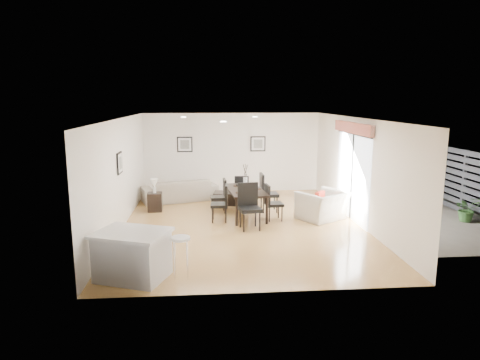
{
  "coord_description": "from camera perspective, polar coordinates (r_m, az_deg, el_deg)",
  "views": [
    {
      "loc": [
        -0.91,
        -10.58,
        3.17
      ],
      "look_at": [
        -0.01,
        0.4,
        1.07
      ],
      "focal_mm": 32.0,
      "sensor_mm": 36.0,
      "label": 1
    }
  ],
  "objects": [
    {
      "name": "wall_front",
      "position": [
        6.89,
        3.08,
        -4.55
      ],
      "size": [
        6.0,
        0.04,
        2.7
      ],
      "primitive_type": "cube",
      "color": "white",
      "rests_on": "ground"
    },
    {
      "name": "dining_chair_foot",
      "position": [
        12.75,
        0.21,
        -1.21
      ],
      "size": [
        0.45,
        0.45,
        0.93
      ],
      "rotation": [
        0.0,
        0.0,
        3.07
      ],
      "color": "black",
      "rests_on": "ground"
    },
    {
      "name": "dining_table",
      "position": [
        11.62,
        0.71,
        -1.61
      ],
      "size": [
        1.1,
        1.9,
        0.75
      ],
      "rotation": [
        0.0,
        0.0,
        0.11
      ],
      "color": "black",
      "rests_on": "ground"
    },
    {
      "name": "courtyard",
      "position": [
        13.64,
        26.64,
        0.14
      ],
      "size": [
        6.0,
        6.0,
        2.0
      ],
      "color": "gray",
      "rests_on": "ground"
    },
    {
      "name": "table_lamp",
      "position": [
        12.37,
        -11.36,
        -0.5
      ],
      "size": [
        0.21,
        0.21,
        0.4
      ],
      "color": "white",
      "rests_on": "side_table"
    },
    {
      "name": "wall_back",
      "position": [
        14.72,
        -1.1,
        3.67
      ],
      "size": [
        6.0,
        0.04,
        2.7
      ],
      "primitive_type": "cube",
      "color": "white",
      "rests_on": "ground"
    },
    {
      "name": "dining_chair_wnear",
      "position": [
        11.16,
        -2.35,
        -2.82
      ],
      "size": [
        0.47,
        0.47,
        0.98
      ],
      "rotation": [
        0.0,
        0.0,
        -1.64
      ],
      "color": "black",
      "rests_on": "ground"
    },
    {
      "name": "courtyard_plant_a",
      "position": [
        12.68,
        28.01,
        -3.42
      ],
      "size": [
        0.61,
        0.53,
        0.67
      ],
      "primitive_type": "imported",
      "rotation": [
        0.0,
        0.0,
        -0.01
      ],
      "color": "#355F28",
      "rests_on": "ground"
    },
    {
      "name": "coffee_table",
      "position": [
        13.06,
        -1.44,
        -2.44
      ],
      "size": [
        1.0,
        0.69,
        0.37
      ],
      "primitive_type": "cube",
      "rotation": [
        0.0,
        0.0,
        -0.15
      ],
      "color": "black",
      "rests_on": "ground"
    },
    {
      "name": "side_table",
      "position": [
        12.48,
        -11.28,
        -2.88
      ],
      "size": [
        0.42,
        0.42,
        0.54
      ],
      "primitive_type": "cube",
      "rotation": [
        0.0,
        0.0,
        0.04
      ],
      "color": "black",
      "rests_on": "ground"
    },
    {
      "name": "dining_chair_head",
      "position": [
        10.55,
        1.2,
        -3.13
      ],
      "size": [
        0.58,
        0.58,
        1.13
      ],
      "rotation": [
        0.0,
        0.0,
        0.14
      ],
      "color": "black",
      "rests_on": "ground"
    },
    {
      "name": "framed_print_back_left",
      "position": [
        14.65,
        -7.38,
        4.73
      ],
      "size": [
        0.52,
        0.04,
        0.52
      ],
      "color": "black",
      "rests_on": "wall_back"
    },
    {
      "name": "sofa",
      "position": [
        13.64,
        -8.04,
        -1.31
      ],
      "size": [
        2.49,
        1.58,
        0.68
      ],
      "primitive_type": "imported",
      "rotation": [
        0.0,
        0.0,
        3.45
      ],
      "color": "#A49685",
      "rests_on": "ground"
    },
    {
      "name": "framed_print_back_right",
      "position": [
        14.74,
        2.41,
        4.84
      ],
      "size": [
        0.52,
        0.04,
        0.52
      ],
      "color": "black",
      "rests_on": "wall_back"
    },
    {
      "name": "dining_chair_efar",
      "position": [
        12.14,
        3.47,
        -1.4
      ],
      "size": [
        0.51,
        0.51,
        1.1
      ],
      "rotation": [
        0.0,
        0.0,
        1.6
      ],
      "color": "black",
      "rests_on": "ground"
    },
    {
      "name": "wall_right",
      "position": [
        11.42,
        15.4,
        1.22
      ],
      "size": [
        0.04,
        8.0,
        2.7
      ],
      "primitive_type": "cube",
      "color": "white",
      "rests_on": "ground"
    },
    {
      "name": "cushion",
      "position": [
        11.41,
        10.61,
        -2.39
      ],
      "size": [
        0.32,
        0.33,
        0.35
      ],
      "primitive_type": "cube",
      "rotation": [
        0.0,
        0.0,
        3.97
      ],
      "color": "#A42315",
      "rests_on": "armchair"
    },
    {
      "name": "armchair",
      "position": [
        11.6,
        10.95,
        -3.36
      ],
      "size": [
        1.53,
        1.48,
        0.76
      ],
      "primitive_type": "imported",
      "rotation": [
        0.0,
        0.0,
        3.71
      ],
      "color": "beige",
      "rests_on": "ground"
    },
    {
      "name": "dining_chair_wfar",
      "position": [
        12.06,
        -2.54,
        -1.87
      ],
      "size": [
        0.46,
        0.46,
        0.95
      ],
      "rotation": [
        0.0,
        0.0,
        -1.5
      ],
      "color": "black",
      "rests_on": "ground"
    },
    {
      "name": "framed_print_left_wall",
      "position": [
        10.69,
        -15.75,
        2.2
      ],
      "size": [
        0.04,
        0.52,
        0.52
      ],
      "rotation": [
        0.0,
        0.0,
        1.57
      ],
      "color": "black",
      "rests_on": "wall_left"
    },
    {
      "name": "courtyard_plant_b",
      "position": [
        14.06,
        23.33,
        -1.91
      ],
      "size": [
        0.37,
        0.37,
        0.6
      ],
      "primitive_type": "imported",
      "rotation": [
        0.0,
        0.0,
        0.1
      ],
      "color": "#355F28",
      "rests_on": "ground"
    },
    {
      "name": "dining_chair_enear",
      "position": [
        11.28,
        4.18,
        -2.73
      ],
      "size": [
        0.47,
        0.47,
        0.97
      ],
      "rotation": [
        0.0,
        0.0,
        1.67
      ],
      "color": "black",
      "rests_on": "ground"
    },
    {
      "name": "wall_left",
      "position": [
        10.94,
        -15.63,
        0.8
      ],
      "size": [
        0.04,
        8.0,
        2.7
      ],
      "primitive_type": "cube",
      "color": "white",
      "rests_on": "ground"
    },
    {
      "name": "sliding_door",
      "position": [
        11.64,
        14.77,
        2.99
      ],
      "size": [
        0.12,
        2.7,
        2.57
      ],
      "color": "white",
      "rests_on": "wall_right"
    },
    {
      "name": "vase",
      "position": [
        11.54,
        0.72,
        0.24
      ],
      "size": [
        0.75,
        1.22,
        0.69
      ],
      "color": "white",
      "rests_on": "dining_table"
    },
    {
      "name": "bar_stool",
      "position": [
        7.79,
        -7.91,
        -8.27
      ],
      "size": [
        0.34,
        0.34,
        0.75
      ],
      "color": "white",
      "rests_on": "ground"
    },
    {
      "name": "ceiling",
      "position": [
        10.63,
        0.24,
        8.24
      ],
      "size": [
        6.0,
        8.0,
        0.02
      ],
      "primitive_type": "cube",
      "color": "white",
      "rests_on": "wall_back"
    },
    {
      "name": "ground",
      "position": [
        11.08,
        0.23,
        -5.84
      ],
      "size": [
        8.0,
        8.0,
        0.0
      ],
      "primitive_type": "plane",
      "color": "tan",
      "rests_on": "ground"
    },
    {
      "name": "kitchen_island",
      "position": [
        7.95,
        -14.15,
        -9.64
      ],
      "size": [
        1.5,
        1.34,
        0.87
      ],
      "rotation": [
        0.0,
        0.0,
        -0.37
      ],
      "color": "silver",
      "rests_on": "ground"
    }
  ]
}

